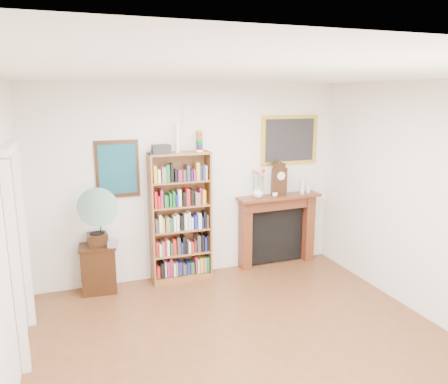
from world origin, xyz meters
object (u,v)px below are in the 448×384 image
(fireplace, at_px, (277,223))
(bottle_left, at_px, (302,186))
(bottle_right, at_px, (308,187))
(side_cabinet, at_px, (99,269))
(gramophone, at_px, (96,214))
(teacup, at_px, (275,195))
(mantel_clock, at_px, (279,180))
(cd_stack, at_px, (113,244))
(flower_vase, at_px, (258,192))
(bookshelf, at_px, (180,210))

(fireplace, height_order, bottle_left, bottle_left)
(bottle_right, bearing_deg, side_cabinet, -179.19)
(fireplace, height_order, gramophone, gramophone)
(gramophone, relative_size, teacup, 9.89)
(fireplace, xyz_separation_m, teacup, (-0.11, -0.12, 0.50))
(side_cabinet, height_order, mantel_clock, mantel_clock)
(cd_stack, bearing_deg, flower_vase, 4.03)
(gramophone, xyz_separation_m, cd_stack, (0.18, -0.01, -0.43))
(mantel_clock, height_order, flower_vase, mantel_clock)
(teacup, distance_m, bottle_left, 0.50)
(mantel_clock, xyz_separation_m, bottle_right, (0.50, -0.02, -0.14))
(flower_vase, bearing_deg, bottle_left, -0.55)
(mantel_clock, bearing_deg, gramophone, -171.53)
(cd_stack, relative_size, bottle_right, 0.60)
(mantel_clock, relative_size, bottle_left, 2.05)
(fireplace, bearing_deg, bottle_right, -8.00)
(flower_vase, height_order, bottle_left, bottle_left)
(gramophone, relative_size, mantel_clock, 1.68)
(fireplace, bearing_deg, cd_stack, -177.13)
(teacup, bearing_deg, mantel_clock, 36.93)
(bookshelf, bearing_deg, mantel_clock, 2.31)
(side_cabinet, bearing_deg, flower_vase, 6.03)
(teacup, bearing_deg, bottle_left, 5.06)
(cd_stack, height_order, flower_vase, flower_vase)
(fireplace, height_order, bottle_right, bottle_right)
(gramophone, bearing_deg, flower_vase, 0.54)
(cd_stack, bearing_deg, fireplace, 4.96)
(bookshelf, relative_size, teacup, 25.45)
(gramophone, xyz_separation_m, teacup, (2.60, 0.09, 0.03))
(bookshelf, height_order, fireplace, bookshelf)
(mantel_clock, bearing_deg, side_cabinet, -173.79)
(bottle_left, bearing_deg, cd_stack, -177.14)
(gramophone, bearing_deg, cd_stack, -7.38)
(mantel_clock, bearing_deg, fireplace, 100.73)
(bookshelf, bearing_deg, teacup, -0.83)
(flower_vase, distance_m, bottle_left, 0.75)
(mantel_clock, height_order, bottle_left, mantel_clock)
(side_cabinet, relative_size, flower_vase, 4.12)
(fireplace, distance_m, teacup, 0.52)
(teacup, xyz_separation_m, bottle_right, (0.61, 0.07, 0.07))
(gramophone, bearing_deg, teacup, -0.91)
(side_cabinet, relative_size, bottle_left, 2.76)
(teacup, bearing_deg, fireplace, 47.80)
(gramophone, bearing_deg, bottle_left, -0.41)
(bookshelf, relative_size, bottle_left, 8.90)
(cd_stack, bearing_deg, side_cabinet, 147.38)
(bookshelf, relative_size, gramophone, 2.57)
(mantel_clock, xyz_separation_m, flower_vase, (-0.36, -0.03, -0.16))
(side_cabinet, relative_size, teacup, 7.90)
(flower_vase, relative_size, bottle_left, 0.67)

